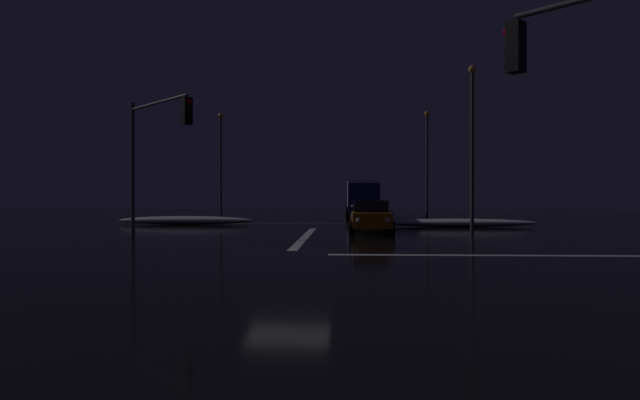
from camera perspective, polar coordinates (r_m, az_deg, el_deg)
ground at (r=17.04m, az=-3.26°, el=-5.78°), size 120.00×120.00×0.10m
stop_line_north at (r=24.43m, az=-1.53°, el=-3.79°), size 0.35×12.69×0.01m
centre_line_ns at (r=35.99m, az=-0.25°, el=-2.45°), size 22.00×0.15×0.01m
crosswalk_bar_east at (r=17.94m, az=21.61°, el=-5.32°), size 12.69×0.40×0.01m
snow_bank_left_curb at (r=35.95m, az=-13.62°, el=-2.05°), size 8.49×1.50×0.53m
snow_bank_right_curb at (r=33.16m, az=13.86°, el=-2.29°), size 9.24×1.50×0.48m
sedan_orange at (r=26.92m, az=5.22°, el=-1.70°), size 2.02×4.33×1.57m
sedan_gray at (r=32.56m, az=5.42°, el=-1.34°), size 2.02×4.33×1.57m
sedan_black at (r=38.23m, az=5.10°, el=-1.09°), size 2.02×4.33×1.57m
box_truck at (r=45.97m, az=4.36°, el=0.29°), size 2.68×8.28×3.08m
traffic_signal_se at (r=11.55m, az=28.68°, el=11.34°), size 2.94×2.94×5.78m
traffic_signal_nw at (r=24.65m, az=-16.64°, el=6.00°), size 3.79×3.79×6.01m
streetlamp_right_far at (r=46.54m, az=10.94°, el=4.43°), size 0.44×0.44×8.78m
streetlamp_left_far at (r=47.15m, az=-10.14°, el=4.36°), size 0.44×0.44×8.75m
streetlamp_right_near at (r=30.86m, az=15.37°, el=6.49°), size 0.44×0.44×8.77m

